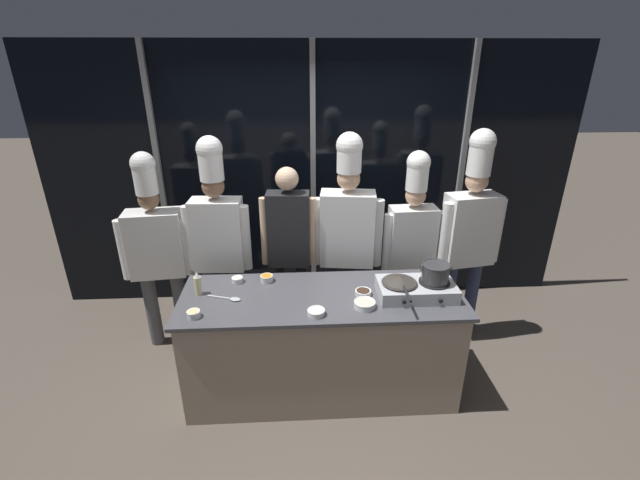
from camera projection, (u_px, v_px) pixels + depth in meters
The scene contains 20 objects.
ground_plane at pixel (322, 386), 3.60m from camera, with size 24.00×24.00×0.00m, color brown.
window_wall_back at pixel (313, 180), 4.47m from camera, with size 5.48×0.09×2.70m.
demo_counter at pixel (322, 343), 3.42m from camera, with size 2.15×0.76×0.88m.
portable_stove at pixel (416, 289), 3.22m from camera, with size 0.58×0.35×0.12m.
frying_pan at pixel (400, 280), 3.18m from camera, with size 0.27×0.46×0.05m.
stock_pot at pixel (435, 272), 3.18m from camera, with size 0.23×0.21×0.14m.
squeeze_bottle_oil at pixel (198, 284), 3.23m from camera, with size 0.05×0.05×0.19m.
prep_bowl_bean_sprouts at pixel (237, 279), 3.42m from camera, with size 0.09×0.09×0.04m.
prep_bowl_ginger at pixel (194, 314), 2.96m from camera, with size 0.09×0.09×0.05m.
prep_bowl_soy_glaze at pixel (363, 292), 3.25m from camera, with size 0.12×0.12×0.04m.
prep_bowl_garlic at pixel (316, 312), 2.99m from camera, with size 0.13×0.13×0.04m.
prep_bowl_carrots at pixel (267, 278), 3.43m from camera, with size 0.10×0.10×0.05m.
prep_bowl_chicken at pixel (365, 304), 3.08m from camera, with size 0.16×0.16×0.05m.
serving_spoon_slotted at pixel (231, 299), 3.19m from camera, with size 0.27×0.11×0.02m.
chef_head at pixel (156, 245), 3.76m from camera, with size 0.62×0.29×1.85m.
chef_sous at pixel (218, 233), 3.73m from camera, with size 0.57×0.24×1.97m.
person_guest at pixel (289, 240), 3.78m from camera, with size 0.48×0.21×1.71m.
chef_line at pixel (347, 230), 3.77m from camera, with size 0.62×0.30×1.99m.
chef_pastry at pixel (412, 238), 3.83m from camera, with size 0.54×0.23×1.83m.
chef_apprentice at pixel (470, 228), 3.81m from camera, with size 0.59×0.31×2.01m.
Camera 1 is at (-0.17, -2.80, 2.57)m, focal length 24.00 mm.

